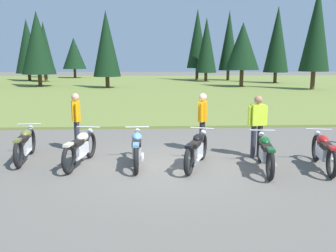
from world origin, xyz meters
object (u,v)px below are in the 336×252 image
(motorcycle_olive, at_px, (25,144))
(rider_in_hivis_vest, at_px, (76,118))
(rider_checking_bike, at_px, (257,123))
(motorcycle_red, at_px, (324,151))
(motorcycle_black, at_px, (197,149))
(motorcycle_cream, at_px, (81,148))
(motorcycle_british_green, at_px, (265,153))
(rider_with_back_turned, at_px, (203,119))
(motorcycle_sky_blue, at_px, (137,148))

(motorcycle_olive, bearing_deg, rider_in_hivis_vest, 39.39)
(rider_checking_bike, bearing_deg, motorcycle_red, -40.16)
(motorcycle_black, xyz_separation_m, rider_in_hivis_vest, (-3.25, 1.73, 0.51))
(motorcycle_cream, height_order, motorcycle_red, same)
(motorcycle_olive, distance_m, motorcycle_red, 7.51)
(motorcycle_red, relative_size, rider_in_hivis_vest, 1.24)
(motorcycle_british_green, xyz_separation_m, rider_checking_bike, (0.14, 1.18, 0.51))
(motorcycle_black, distance_m, rider_checking_bike, 1.96)
(motorcycle_olive, bearing_deg, motorcycle_cream, -18.47)
(rider_with_back_turned, bearing_deg, motorcycle_olive, -170.98)
(motorcycle_british_green, bearing_deg, motorcycle_cream, 171.54)
(motorcycle_red, bearing_deg, motorcycle_olive, 171.56)
(motorcycle_cream, xyz_separation_m, motorcycle_sky_blue, (1.41, -0.08, 0.00))
(motorcycle_sky_blue, height_order, rider_in_hivis_vest, rider_in_hivis_vest)
(motorcycle_black, height_order, rider_in_hivis_vest, rider_in_hivis_vest)
(motorcycle_british_green, bearing_deg, motorcycle_red, 2.80)
(rider_in_hivis_vest, bearing_deg, motorcycle_black, -28.01)
(motorcycle_red, distance_m, rider_with_back_turned, 3.30)
(motorcycle_olive, bearing_deg, motorcycle_black, -10.15)
(motorcycle_olive, height_order, motorcycle_sky_blue, same)
(motorcycle_olive, distance_m, motorcycle_british_green, 6.10)
(rider_with_back_turned, bearing_deg, rider_checking_bike, -28.77)
(motorcycle_black, bearing_deg, rider_in_hivis_vest, 151.99)
(motorcycle_british_green, height_order, rider_checking_bike, rider_checking_bike)
(motorcycle_red, height_order, rider_checking_bike, rider_checking_bike)
(motorcycle_red, height_order, rider_with_back_turned, rider_with_back_turned)
(rider_with_back_turned, bearing_deg, rider_in_hivis_vest, 177.01)
(rider_with_back_turned, bearing_deg, motorcycle_cream, -158.60)
(motorcycle_sky_blue, xyz_separation_m, rider_with_back_turned, (1.82, 1.35, 0.51))
(rider_checking_bike, xyz_separation_m, rider_in_hivis_vest, (-4.97, 0.94, 0.00))
(motorcycle_cream, bearing_deg, motorcycle_red, -5.73)
(motorcycle_red, bearing_deg, motorcycle_british_green, -177.20)
(rider_in_hivis_vest, bearing_deg, rider_with_back_turned, -2.99)
(motorcycle_olive, relative_size, rider_with_back_turned, 1.26)
(motorcycle_black, xyz_separation_m, rider_with_back_turned, (0.35, 1.54, 0.51))
(motorcycle_british_green, bearing_deg, rider_with_back_turned, 122.49)
(motorcycle_cream, distance_m, motorcycle_british_green, 4.51)
(motorcycle_olive, xyz_separation_m, rider_with_back_turned, (4.76, 0.75, 0.51))
(motorcycle_olive, height_order, motorcycle_red, same)
(motorcycle_cream, relative_size, motorcycle_red, 1.00)
(motorcycle_red, bearing_deg, rider_with_back_turned, 145.25)
(motorcycle_british_green, bearing_deg, motorcycle_black, 166.30)
(motorcycle_olive, bearing_deg, rider_with_back_turned, 9.02)
(motorcycle_cream, bearing_deg, motorcycle_black, -5.51)
(motorcycle_red, bearing_deg, motorcycle_black, 174.07)
(motorcycle_black, relative_size, motorcycle_british_green, 0.96)
(motorcycle_british_green, bearing_deg, motorcycle_sky_blue, 169.27)
(motorcycle_sky_blue, xyz_separation_m, rider_checking_bike, (3.19, 0.60, 0.51))
(motorcycle_cream, xyz_separation_m, rider_with_back_turned, (3.23, 1.27, 0.51))
(motorcycle_sky_blue, bearing_deg, motorcycle_olive, 168.53)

